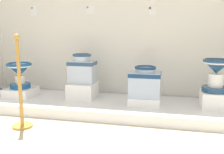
{
  "coord_description": "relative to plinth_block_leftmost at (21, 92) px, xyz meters",
  "views": [
    {
      "loc": [
        2.74,
        -0.79,
        1.07
      ],
      "look_at": [
        2.0,
        2.48,
        0.47
      ],
      "focal_mm": 41.12,
      "sensor_mm": 36.0,
      "label": 1
    }
  ],
  "objects": [
    {
      "name": "plinth_block_central_ornate",
      "position": [
        0.9,
        0.12,
        0.05
      ],
      "size": [
        0.36,
        0.39,
        0.22
      ],
      "primitive_type": "cube",
      "color": "white",
      "rests_on": "display_platform"
    },
    {
      "name": "stanchion_post_near_left",
      "position": [
        0.48,
        -0.76,
        0.15
      ],
      "size": [
        0.23,
        0.23,
        1.05
      ],
      "color": "#C38D3B",
      "rests_on": "ground_plane"
    },
    {
      "name": "info_placard_first",
      "position": [
        -0.02,
        0.53,
        1.19
      ],
      "size": [
        0.1,
        0.01,
        0.15
      ],
      "color": "white"
    },
    {
      "name": "antique_toilet_central_ornate",
      "position": [
        0.9,
        0.12,
        0.36
      ],
      "size": [
        0.36,
        0.26,
        0.41
      ],
      "color": "silver",
      "rests_on": "plinth_block_central_ornate"
    },
    {
      "name": "plinth_block_squat_floral",
      "position": [
        2.65,
        0.05,
        0.04
      ],
      "size": [
        0.32,
        0.37,
        0.2
      ],
      "primitive_type": "cube",
      "color": "white",
      "rests_on": "display_platform"
    },
    {
      "name": "antique_toilet_squat_floral",
      "position": [
        2.65,
        0.05,
        0.39
      ],
      "size": [
        0.33,
        0.33,
        0.4
      ],
      "color": "navy",
      "rests_on": "plinth_block_squat_floral"
    },
    {
      "name": "info_placard_second",
      "position": [
        0.9,
        0.53,
        1.19
      ],
      "size": [
        0.13,
        0.01,
        0.13
      ],
      "color": "white"
    },
    {
      "name": "display_platform",
      "position": [
        1.34,
        0.04,
        -0.13
      ],
      "size": [
        3.56,
        0.96,
        0.13
      ],
      "primitive_type": "cube",
      "color": "white",
      "rests_on": "ground_plane"
    },
    {
      "name": "plinth_block_rightmost",
      "position": [
        1.79,
        -0.0,
        -0.01
      ],
      "size": [
        0.4,
        0.32,
        0.1
      ],
      "primitive_type": "cube",
      "color": "white",
      "rests_on": "display_platform"
    },
    {
      "name": "antique_toilet_leftmost",
      "position": [
        0.0,
        0.0,
        0.3
      ],
      "size": [
        0.35,
        0.35,
        0.36
      ],
      "color": "#174F8F",
      "rests_on": "plinth_block_leftmost"
    },
    {
      "name": "wall_back",
      "position": [
        1.34,
        0.57,
        1.31
      ],
      "size": [
        4.17,
        0.06,
        3.02
      ],
      "primitive_type": "cube",
      "color": "white",
      "rests_on": "ground_plane"
    },
    {
      "name": "info_placard_third",
      "position": [
        1.82,
        0.53,
        1.16
      ],
      "size": [
        0.1,
        0.01,
        0.12
      ],
      "color": "white"
    },
    {
      "name": "plinth_block_leftmost",
      "position": [
        0.0,
        0.0,
        0.0
      ],
      "size": [
        0.39,
        0.4,
        0.13
      ],
      "primitive_type": "cube",
      "color": "white",
      "rests_on": "display_platform"
    },
    {
      "name": "antique_toilet_rightmost",
      "position": [
        1.79,
        -0.0,
        0.24
      ],
      "size": [
        0.4,
        0.31,
        0.4
      ],
      "color": "#A5B6CE",
      "rests_on": "plinth_block_rightmost"
    }
  ]
}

